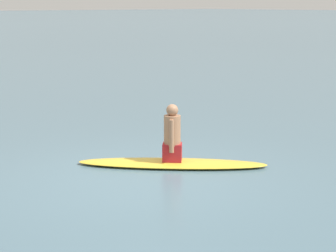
# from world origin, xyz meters

# --- Properties ---
(ground_plane) EXTENTS (400.00, 400.00, 0.00)m
(ground_plane) POSITION_xyz_m (0.00, 0.00, 0.00)
(ground_plane) COLOR slate
(surfboard) EXTENTS (2.56, 2.58, 0.08)m
(surfboard) POSITION_xyz_m (0.19, -0.78, 0.04)
(surfboard) COLOR gold
(surfboard) RESTS_ON ground
(person_paddler) EXTENTS (0.39, 0.39, 0.92)m
(person_paddler) POSITION_xyz_m (0.19, -0.78, 0.50)
(person_paddler) COLOR #A51E23
(person_paddler) RESTS_ON surfboard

